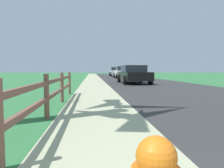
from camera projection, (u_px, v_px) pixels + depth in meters
The scene contains 8 objects.
ground_plane at pixel (102, 79), 24.28m from camera, with size 120.00×120.00×0.00m, color #31723E.
road_asphalt at pixel (128, 78), 26.61m from camera, with size 7.00×66.00×0.01m, color #323232.
curb_concrete at pixel (77, 78), 25.96m from camera, with size 6.00×66.00×0.01m, color #B1B38E.
grass_verge at pixel (65, 78), 25.82m from camera, with size 5.00×66.00×0.00m, color #31723E.
rail_fence at pixel (46, 93), 4.47m from camera, with size 0.11×9.44×1.00m.
parked_suv_black at pixel (133, 74), 16.47m from camera, with size 2.19×4.77×1.45m.
parked_car_white at pixel (123, 72), 26.92m from camera, with size 2.11×4.80×1.56m.
parked_car_silver at pixel (115, 72), 35.79m from camera, with size 1.98×4.37×1.56m.
Camera 1 is at (-1.17, 0.74, 1.08)m, focal length 32.74 mm.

